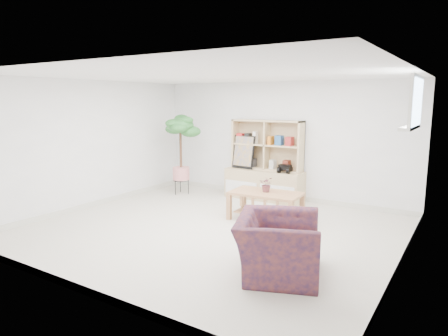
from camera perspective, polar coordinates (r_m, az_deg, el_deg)
The scene contains 14 objects.
floor at distance 6.40m, azimuth -1.67°, elevation -8.81°, with size 5.50×5.00×0.01m, color beige.
ceiling at distance 6.08m, azimuth -1.78°, elevation 13.17°, with size 5.50×5.00×0.01m, color white.
walls at distance 6.13m, azimuth -1.72°, elevation 1.90°, with size 5.51×5.01×2.40m.
baseboard at distance 6.38m, azimuth -1.67°, elevation -8.38°, with size 5.50×5.00×0.10m, color silver, non-canonical shape.
window at distance 5.67m, azimuth 25.84°, elevation 8.44°, with size 0.10×0.98×0.68m, color #C5DFFF, non-canonical shape.
window_sill at distance 5.69m, azimuth 25.00°, elevation 5.27°, with size 0.14×1.00×0.04m, color silver.
storage_unit at distance 8.21m, azimuth 5.81°, elevation 1.11°, with size 1.63×0.55×1.63m, color tan, non-canonical shape.
poster at distance 8.37m, azimuth 2.82°, elevation 2.30°, with size 0.50×0.12×0.69m, color gold, non-canonical shape.
toy_truck at distance 7.96m, azimuth 8.70°, elevation -0.03°, with size 0.35×0.24×0.18m, color black, non-canonical shape.
coffee_table at distance 6.88m, azimuth 5.96°, elevation -5.42°, with size 1.19×0.65×0.49m, color #A57441, non-canonical shape.
table_plant at distance 6.82m, azimuth 6.13°, elevation -2.32°, with size 0.24×0.21×0.27m, color #1C4D1C.
floor_tree at distance 8.67m, azimuth -6.19°, elevation 1.89°, with size 0.64×0.64×1.73m, color #266B28, non-canonical shape.
armchair at distance 4.78m, azimuth 7.68°, elevation -10.35°, with size 1.07×0.93×0.79m, color #11143A.
sill_plant at distance 5.88m, azimuth 25.35°, elevation 6.70°, with size 0.13×0.11×0.24m, color #266B28.
Camera 1 is at (3.40, -5.03, 2.03)m, focal length 32.00 mm.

